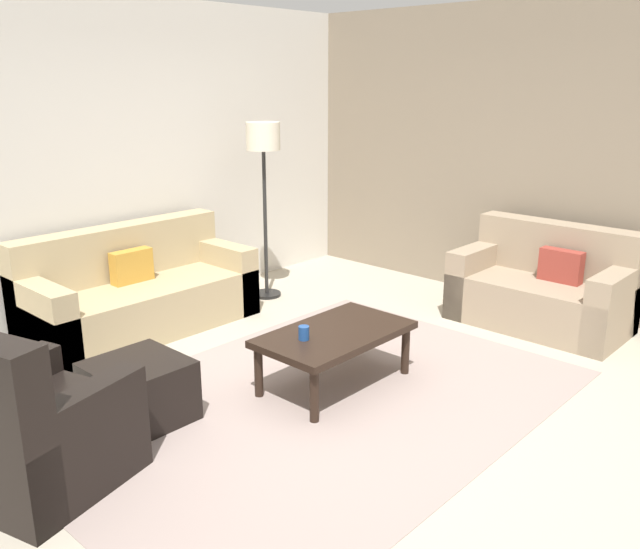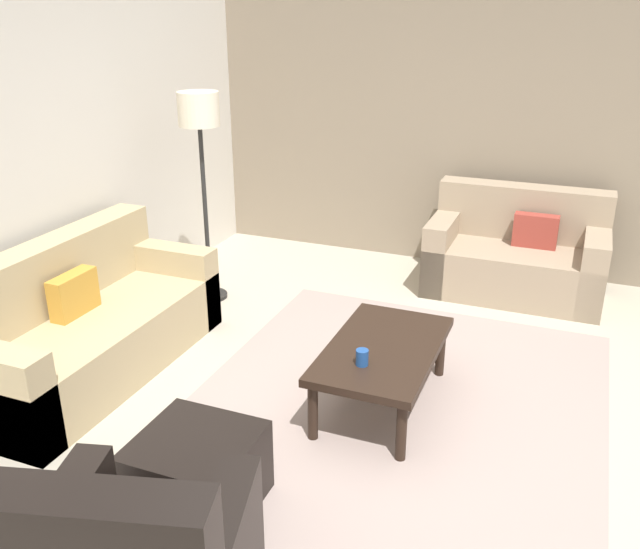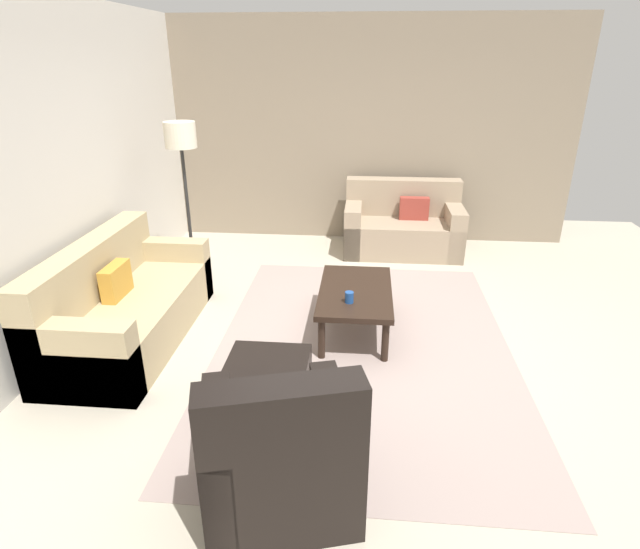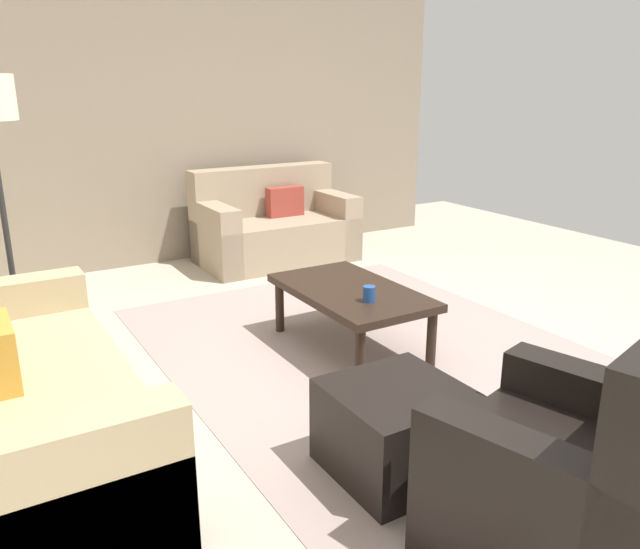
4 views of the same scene
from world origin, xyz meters
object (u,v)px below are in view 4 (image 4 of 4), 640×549
(coffee_table, at_px, (351,296))
(ottoman, at_px, (396,430))
(armchair_leather, at_px, (588,489))
(couch_loveseat, at_px, (272,229))
(cup, at_px, (369,294))
(couch_main, at_px, (6,406))

(coffee_table, bearing_deg, ottoman, 155.01)
(armchair_leather, relative_size, coffee_table, 0.89)
(couch_loveseat, relative_size, cup, 15.21)
(couch_main, distance_m, couch_loveseat, 3.59)
(couch_main, xyz_separation_m, couch_loveseat, (2.51, -2.57, 0.00))
(ottoman, xyz_separation_m, coffee_table, (1.23, -0.57, 0.16))
(couch_main, height_order, armchair_leather, armchair_leather)
(coffee_table, height_order, cup, cup)
(couch_main, bearing_deg, couch_loveseat, -45.76)
(couch_main, bearing_deg, coffee_table, -81.06)
(ottoman, bearing_deg, couch_main, 58.20)
(couch_main, bearing_deg, cup, -88.40)
(armchair_leather, xyz_separation_m, coffee_table, (2.02, -0.35, 0.05))
(couch_main, xyz_separation_m, cup, (0.06, -1.99, 0.16))
(ottoman, relative_size, coffee_table, 0.51)
(couch_main, height_order, coffee_table, couch_main)
(armchair_leather, bearing_deg, cup, -9.83)
(coffee_table, bearing_deg, cup, 169.97)
(ottoman, distance_m, coffee_table, 1.36)
(cup, bearing_deg, couch_loveseat, -13.48)
(couch_loveseat, distance_m, armchair_leather, 4.30)
(couch_main, relative_size, coffee_table, 1.77)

